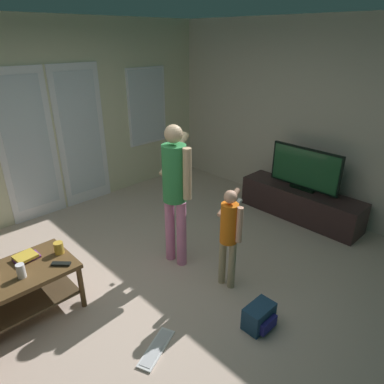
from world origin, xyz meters
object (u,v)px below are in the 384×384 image
at_px(coffee_table, 11,288).
at_px(flat_screen_tv, 305,169).
at_px(person_child, 229,230).
at_px(book_stack, 26,257).
at_px(person_adult, 175,185).
at_px(backpack, 260,317).
at_px(cup_near_edge, 59,248).
at_px(tv_remote_black, 61,264).
at_px(loose_keyboard, 156,348).
at_px(cup_by_laptop, 21,271).
at_px(tv_stand, 300,203).

bearing_deg(coffee_table, flat_screen_tv, -11.97).
relative_size(coffee_table, person_child, 1.02).
height_order(coffee_table, book_stack, book_stack).
distance_m(person_adult, person_child, 0.75).
xyz_separation_m(backpack, cup_near_edge, (-1.04, 1.61, 0.44)).
distance_m(cup_near_edge, tv_remote_black, 0.21).
relative_size(person_adult, cup_near_edge, 13.78).
bearing_deg(flat_screen_tv, loose_keyboard, -172.39).
relative_size(person_child, cup_by_laptop, 8.38).
bearing_deg(cup_by_laptop, book_stack, 63.18).
bearing_deg(cup_by_laptop, backpack, -46.02).
distance_m(cup_near_edge, cup_by_laptop, 0.41).
xyz_separation_m(person_child, backpack, (-0.24, -0.58, -0.54)).
xyz_separation_m(tv_stand, cup_near_edge, (-3.14, 0.78, 0.33)).
height_order(loose_keyboard, cup_by_laptop, cup_by_laptop).
distance_m(person_adult, book_stack, 1.59).
xyz_separation_m(person_adult, cup_by_laptop, (-1.57, 0.23, -0.40)).
bearing_deg(tv_remote_black, cup_near_edge, 114.29).
xyz_separation_m(person_adult, backpack, (-0.14, -1.26, -0.85)).
distance_m(loose_keyboard, book_stack, 1.47).
bearing_deg(cup_by_laptop, cup_near_edge, 17.44).
height_order(tv_stand, book_stack, book_stack).
relative_size(tv_stand, book_stack, 7.79).
distance_m(person_child, cup_by_laptop, 1.90).
relative_size(loose_keyboard, book_stack, 2.07).
xyz_separation_m(person_child, loose_keyboard, (-1.06, -0.14, -0.64)).
height_order(person_adult, backpack, person_adult).
height_order(tv_remote_black, book_stack, book_stack).
relative_size(coffee_table, backpack, 3.79).
height_order(flat_screen_tv, person_child, person_child).
height_order(tv_stand, tv_remote_black, tv_remote_black).
bearing_deg(cup_by_laptop, person_adult, -8.16).
relative_size(cup_near_edge, cup_by_laptop, 0.90).
bearing_deg(loose_keyboard, person_adult, 40.53).
bearing_deg(tv_stand, book_stack, 165.12).
distance_m(backpack, tv_remote_black, 1.85).
bearing_deg(book_stack, coffee_table, -146.92).
bearing_deg(person_adult, tv_stand, -12.57).
bearing_deg(cup_near_edge, loose_keyboard, -79.30).
xyz_separation_m(tv_stand, flat_screen_tv, (-0.00, 0.00, 0.52)).
bearing_deg(backpack, cup_near_edge, 122.97).
bearing_deg(backpack, book_stack, 127.17).
xyz_separation_m(flat_screen_tv, person_child, (-1.86, -0.25, -0.09)).
bearing_deg(tv_stand, tv_remote_black, 169.53).
relative_size(flat_screen_tv, person_adult, 0.63).
height_order(flat_screen_tv, cup_by_laptop, flat_screen_tv).
bearing_deg(backpack, person_child, 68.02).
xyz_separation_m(loose_keyboard, book_stack, (-0.49, 1.29, 0.50)).
distance_m(flat_screen_tv, loose_keyboard, 3.03).
height_order(person_adult, tv_remote_black, person_adult).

